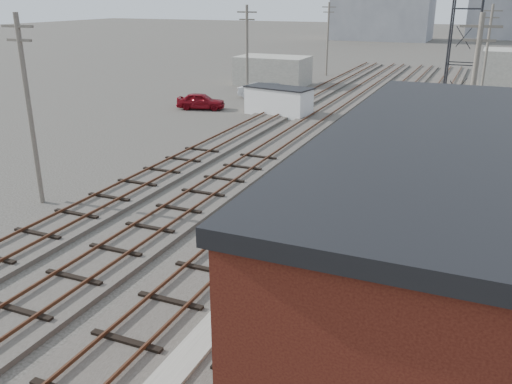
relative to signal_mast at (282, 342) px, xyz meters
The scene contains 21 objects.
ground 49.46m from the signal_mast, 94.29° to the left, with size 320.00×320.00×0.00m, color #282621.
track_right 28.38m from the signal_mast, 92.43° to the left, with size 3.20×90.00×0.39m.
track_mid_right 28.83m from the signal_mast, 100.42° to the left, with size 3.20×90.00×0.39m.
track_mid_left 29.81m from the signal_mast, 108.03° to the left, with size 3.20×90.00×0.39m.
track_left 31.28m from the signal_mast, 115.03° to the left, with size 3.20×90.00×0.39m.
platform_curb 5.08m from the signal_mast, 134.41° to the left, with size 0.90×28.00×0.26m, color gray.
brick_building 4.20m from the signal_mast, 18.43° to the left, with size 6.54×12.20×7.22m.
lattice_tower 24.87m from the signal_mast, 85.76° to the left, with size 1.60×1.60×15.00m.
utility_pole_left_a 18.82m from the signal_mast, 150.23° to the left, with size 1.80×0.24×9.00m.
utility_pole_left_b 37.98m from the signal_mast, 115.30° to the left, with size 1.80×0.24×9.00m.
utility_pole_left_c 61.49m from the signal_mast, 105.29° to the left, with size 1.80×0.24×9.00m.
utility_pole_right_a 17.66m from the signal_mast, 80.79° to the left, with size 1.80×0.24×9.00m.
utility_pole_right_b 47.41m from the signal_mast, 86.61° to the left, with size 1.80×0.24×9.00m.
shed_left 53.07m from the signal_mast, 111.79° to the left, with size 8.00×5.00×3.20m, color gray.
shed_right 59.50m from the signal_mast, 84.89° to the left, with size 6.00×6.00×4.00m, color gray.
signal_mast is the anchor object (origin of this frame).
switch_stand 10.28m from the signal_mast, 117.68° to the left, with size 0.33×0.33×1.20m.
site_trailer 36.06m from the signal_mast, 111.11° to the left, with size 6.11×3.52×2.42m.
car_red 39.00m from the signal_mast, 121.48° to the left, with size 1.74×4.33×1.48m, color maroon.
car_silver 43.78m from the signal_mast, 113.35° to the left, with size 1.60×4.58×1.51m, color #A4A8AC.
car_grey 45.37m from the signal_mast, 111.38° to the left, with size 1.86×4.58×1.33m, color slate.
Camera 1 is at (7.21, 1.08, 9.65)m, focal length 38.00 mm.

